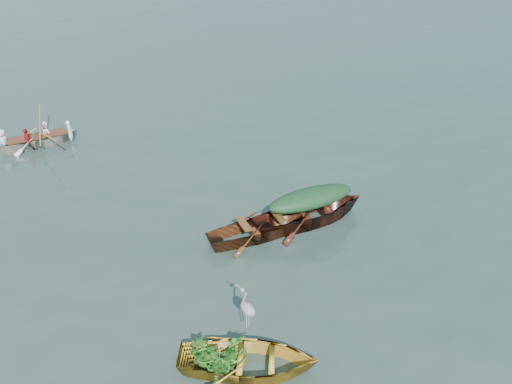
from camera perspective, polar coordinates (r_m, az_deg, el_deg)
ground at (r=12.87m, az=4.76°, el=-7.34°), size 140.00×140.00×0.00m
yellow_dinghy at (r=10.38m, az=-0.81°, el=-19.62°), size 3.53×3.35×0.93m
green_tarp_boat at (r=14.08m, az=6.09°, el=-3.48°), size 4.88×2.51×1.11m
open_wooden_boat at (r=13.49m, az=0.52°, el=-5.07°), size 4.25×2.25×0.93m
rowed_boat at (r=19.70m, az=-23.45°, el=4.86°), size 3.79×1.74×0.83m
green_tarp_cover at (r=13.63m, az=6.28°, el=-0.69°), size 2.68×1.38×0.52m
thwart_benches at (r=13.20m, az=0.53°, el=-3.40°), size 2.16×1.25×0.04m
heron at (r=10.05m, az=-0.95°, el=-13.86°), size 0.49×0.47×0.92m
dinghy_weeds at (r=9.85m, az=-4.17°, el=-16.57°), size 1.14×1.12×0.60m
rowers at (r=19.38m, az=-23.95°, el=6.94°), size 2.69×1.43×0.76m
oars at (r=19.51m, az=-23.73°, el=6.02°), size 1.06×2.67×0.06m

